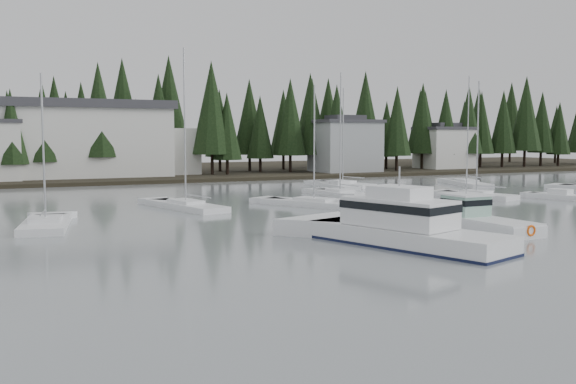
{
  "coord_description": "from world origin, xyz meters",
  "views": [
    {
      "loc": [
        -17.61,
        -13.74,
        6.24
      ],
      "look_at": [
        0.8,
        25.36,
        2.5
      ],
      "focal_mm": 40.0,
      "sensor_mm": 36.0,
      "label": 1
    }
  ],
  "objects_px": {
    "house_east_b": "(444,147)",
    "runabout_1": "(353,206)",
    "sailboat_0": "(314,206)",
    "lobster_boat_teal": "(478,222)",
    "runabout_4": "(340,188)",
    "sailboat_1": "(467,185)",
    "house_east_a": "(345,145)",
    "sailboat_4": "(476,197)",
    "runabout_2": "(560,198)",
    "cabin_cruiser_center": "(404,232)",
    "sailboat_3": "(186,208)",
    "harbor_inn": "(97,140)",
    "sailboat_9": "(340,195)",
    "sailboat_10": "(46,227)",
    "sailboat_5": "(343,186)"
  },
  "relations": [
    {
      "from": "house_east_b",
      "to": "runabout_1",
      "type": "relative_size",
      "value": 1.66
    },
    {
      "from": "house_east_b",
      "to": "sailboat_0",
      "type": "xyz_separation_m",
      "value": [
        -49.1,
        -42.93,
        -4.35
      ]
    },
    {
      "from": "lobster_boat_teal",
      "to": "runabout_4",
      "type": "height_order",
      "value": "lobster_boat_teal"
    },
    {
      "from": "lobster_boat_teal",
      "to": "sailboat_1",
      "type": "relative_size",
      "value": 0.57
    },
    {
      "from": "house_east_a",
      "to": "lobster_boat_teal",
      "type": "height_order",
      "value": "house_east_a"
    },
    {
      "from": "house_east_b",
      "to": "runabout_1",
      "type": "bearing_deg",
      "value": -135.75
    },
    {
      "from": "sailboat_4",
      "to": "runabout_2",
      "type": "height_order",
      "value": "sailboat_4"
    },
    {
      "from": "lobster_boat_teal",
      "to": "cabin_cruiser_center",
      "type": "bearing_deg",
      "value": 108.43
    },
    {
      "from": "sailboat_3",
      "to": "sailboat_4",
      "type": "xyz_separation_m",
      "value": [
        29.61,
        -3.15,
        -0.01
      ]
    },
    {
      "from": "harbor_inn",
      "to": "runabout_1",
      "type": "xyz_separation_m",
      "value": [
        14.63,
        -47.48,
        -5.64
      ]
    },
    {
      "from": "sailboat_3",
      "to": "sailboat_9",
      "type": "distance_m",
      "value": 18.58
    },
    {
      "from": "house_east_b",
      "to": "runabout_2",
      "type": "distance_m",
      "value": 53.3
    },
    {
      "from": "lobster_boat_teal",
      "to": "runabout_1",
      "type": "height_order",
      "value": "lobster_boat_teal"
    },
    {
      "from": "sailboat_9",
      "to": "runabout_4",
      "type": "distance_m",
      "value": 9.52
    },
    {
      "from": "harbor_inn",
      "to": "cabin_cruiser_center",
      "type": "xyz_separation_m",
      "value": [
        6.9,
        -65.99,
        -4.99
      ]
    },
    {
      "from": "sailboat_1",
      "to": "sailboat_9",
      "type": "relative_size",
      "value": 1.08
    },
    {
      "from": "sailboat_0",
      "to": "sailboat_4",
      "type": "bearing_deg",
      "value": -118.65
    },
    {
      "from": "lobster_boat_teal",
      "to": "house_east_a",
      "type": "bearing_deg",
      "value": -23.64
    },
    {
      "from": "sailboat_9",
      "to": "sailboat_3",
      "type": "bearing_deg",
      "value": 101.35
    },
    {
      "from": "sailboat_9",
      "to": "runabout_1",
      "type": "bearing_deg",
      "value": 153.67
    },
    {
      "from": "harbor_inn",
      "to": "sailboat_1",
      "type": "distance_m",
      "value": 52.15
    },
    {
      "from": "sailboat_3",
      "to": "sailboat_10",
      "type": "relative_size",
      "value": 1.3
    },
    {
      "from": "sailboat_0",
      "to": "sailboat_1",
      "type": "relative_size",
      "value": 0.78
    },
    {
      "from": "sailboat_1",
      "to": "sailboat_10",
      "type": "relative_size",
      "value": 1.31
    },
    {
      "from": "cabin_cruiser_center",
      "to": "sailboat_1",
      "type": "distance_m",
      "value": 48.56
    },
    {
      "from": "sailboat_5",
      "to": "sailboat_9",
      "type": "distance_m",
      "value": 13.15
    },
    {
      "from": "runabout_1",
      "to": "cabin_cruiser_center",
      "type": "bearing_deg",
      "value": 171.51
    },
    {
      "from": "house_east_b",
      "to": "sailboat_3",
      "type": "bearing_deg",
      "value": -146.44
    },
    {
      "from": "lobster_boat_teal",
      "to": "runabout_4",
      "type": "distance_m",
      "value": 34.79
    },
    {
      "from": "sailboat_3",
      "to": "runabout_4",
      "type": "relative_size",
      "value": 2.16
    },
    {
      "from": "house_east_a",
      "to": "harbor_inn",
      "type": "distance_m",
      "value": 39.21
    },
    {
      "from": "house_east_a",
      "to": "lobster_boat_teal",
      "type": "xyz_separation_m",
      "value": [
        -24.01,
        -58.74,
        -4.36
      ]
    },
    {
      "from": "house_east_a",
      "to": "sailboat_9",
      "type": "xyz_separation_m",
      "value": [
        -20.04,
        -33.32,
        -4.83
      ]
    },
    {
      "from": "runabout_4",
      "to": "cabin_cruiser_center",
      "type": "bearing_deg",
      "value": 158.29
    },
    {
      "from": "sailboat_9",
      "to": "runabout_1",
      "type": "xyz_separation_m",
      "value": [
        -4.29,
        -9.82,
        0.06
      ]
    },
    {
      "from": "sailboat_9",
      "to": "sailboat_4",
      "type": "bearing_deg",
      "value": -126.23
    },
    {
      "from": "lobster_boat_teal",
      "to": "sailboat_0",
      "type": "height_order",
      "value": "sailboat_0"
    },
    {
      "from": "house_east_b",
      "to": "sailboat_4",
      "type": "distance_m",
      "value": 52.86
    },
    {
      "from": "harbor_inn",
      "to": "runabout_2",
      "type": "relative_size",
      "value": 4.44
    },
    {
      "from": "runabout_1",
      "to": "sailboat_5",
      "type": "bearing_deg",
      "value": -13.67
    },
    {
      "from": "house_east_a",
      "to": "runabout_4",
      "type": "height_order",
      "value": "house_east_a"
    },
    {
      "from": "sailboat_1",
      "to": "sailboat_10",
      "type": "xyz_separation_m",
      "value": [
        -52.27,
        -18.05,
        -0.02
      ]
    },
    {
      "from": "lobster_boat_teal",
      "to": "runabout_2",
      "type": "distance_m",
      "value": 25.92
    },
    {
      "from": "cabin_cruiser_center",
      "to": "runabout_4",
      "type": "xyz_separation_m",
      "value": [
        16.74,
        36.59,
        -0.66
      ]
    },
    {
      "from": "sailboat_5",
      "to": "sailboat_10",
      "type": "height_order",
      "value": "sailboat_5"
    },
    {
      "from": "sailboat_3",
      "to": "sailboat_0",
      "type": "bearing_deg",
      "value": -119.32
    },
    {
      "from": "sailboat_1",
      "to": "runabout_4",
      "type": "bearing_deg",
      "value": 101.89
    },
    {
      "from": "house_east_a",
      "to": "sailboat_10",
      "type": "bearing_deg",
      "value": -137.9
    },
    {
      "from": "house_east_a",
      "to": "lobster_boat_teal",
      "type": "relative_size",
      "value": 1.28
    },
    {
      "from": "house_east_a",
      "to": "sailboat_10",
      "type": "distance_m",
      "value": 67.69
    }
  ]
}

